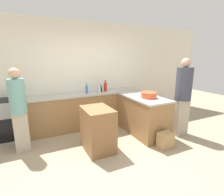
# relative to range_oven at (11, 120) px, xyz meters

# --- Properties ---
(ground_plane) EXTENTS (14.00, 14.00, 0.00)m
(ground_plane) POSITION_rel_range_oven_xyz_m (1.74, -1.75, -0.45)
(ground_plane) COLOR tan
(wall_back) EXTENTS (8.00, 0.06, 2.70)m
(wall_back) POSITION_rel_range_oven_xyz_m (1.74, 0.32, 0.90)
(wall_back) COLOR silver
(wall_back) RESTS_ON ground_plane
(counter_back) EXTENTS (2.87, 0.62, 0.90)m
(counter_back) POSITION_rel_range_oven_xyz_m (1.74, -0.00, -0.00)
(counter_back) COLOR olive
(counter_back) RESTS_ON ground_plane
(counter_peninsula) EXTENTS (0.69, 1.37, 0.90)m
(counter_peninsula) POSITION_rel_range_oven_xyz_m (2.83, -0.97, -0.00)
(counter_peninsula) COLOR olive
(counter_peninsula) RESTS_ON ground_plane
(range_oven) EXTENTS (0.59, 0.59, 0.91)m
(range_oven) POSITION_rel_range_oven_xyz_m (0.00, 0.00, 0.00)
(range_oven) COLOR #99999E
(range_oven) RESTS_ON ground_plane
(island_table) EXTENTS (0.51, 0.71, 0.85)m
(island_table) POSITION_rel_range_oven_xyz_m (1.56, -1.26, -0.03)
(island_table) COLOR brown
(island_table) RESTS_ON ground_plane
(mixing_bowl) EXTENTS (0.35, 0.35, 0.13)m
(mixing_bowl) POSITION_rel_range_oven_xyz_m (2.84, -1.15, 0.51)
(mixing_bowl) COLOR #DB512D
(mixing_bowl) RESTS_ON counter_peninsula
(water_bottle_blue) EXTENTS (0.06, 0.06, 0.26)m
(water_bottle_blue) POSITION_rel_range_oven_xyz_m (1.73, -0.08, 0.55)
(water_bottle_blue) COLOR #386BB7
(water_bottle_blue) RESTS_ON counter_back
(wine_bottle_dark) EXTENTS (0.08, 0.08, 0.19)m
(wine_bottle_dark) POSITION_rel_range_oven_xyz_m (2.12, -0.06, 0.52)
(wine_bottle_dark) COLOR black
(wine_bottle_dark) RESTS_ON counter_back
(hot_sauce_bottle) EXTENTS (0.09, 0.09, 0.29)m
(hot_sauce_bottle) POSITION_rel_range_oven_xyz_m (2.29, 0.02, 0.56)
(hot_sauce_bottle) COLOR red
(hot_sauce_bottle) RESTS_ON counter_back
(dish_soap_bottle) EXTENTS (0.08, 0.08, 0.20)m
(dish_soap_bottle) POSITION_rel_range_oven_xyz_m (2.13, 0.05, 0.53)
(dish_soap_bottle) COLOR #338CBF
(dish_soap_bottle) RESTS_ON counter_back
(vinegar_bottle_clear) EXTENTS (0.07, 0.07, 0.27)m
(vinegar_bottle_clear) POSITION_rel_range_oven_xyz_m (2.06, -0.13, 0.55)
(vinegar_bottle_clear) COLOR silver
(vinegar_bottle_clear) RESTS_ON counter_back
(person_by_range) EXTENTS (0.29, 0.29, 1.62)m
(person_by_range) POSITION_rel_range_oven_xyz_m (0.22, -0.67, 0.44)
(person_by_range) COLOR #ADA38E
(person_by_range) RESTS_ON ground_plane
(person_at_peninsula) EXTENTS (0.36, 0.36, 1.78)m
(person_at_peninsula) POSITION_rel_range_oven_xyz_m (3.55, -1.47, 0.51)
(person_at_peninsula) COLOR #ADA38E
(person_at_peninsula) RESTS_ON ground_plane
(paper_bag) EXTENTS (0.29, 0.22, 0.33)m
(paper_bag) POSITION_rel_range_oven_xyz_m (2.80, -1.81, -0.29)
(paper_bag) COLOR #A88456
(paper_bag) RESTS_ON ground_plane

